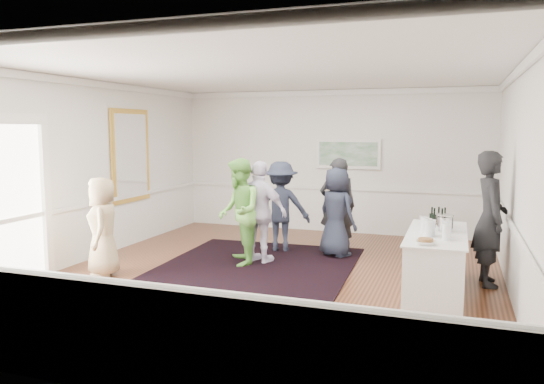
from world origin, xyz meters
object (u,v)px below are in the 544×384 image
(guest_tan, at_px, (103,227))
(bartender, at_px, (490,219))
(guest_dark_a, at_px, (281,207))
(guest_navy, at_px, (336,212))
(ice_bucket, at_px, (444,223))
(guest_dark_b, at_px, (338,206))
(guest_green, at_px, (239,212))
(serving_table, at_px, (436,262))
(nut_bowl, at_px, (426,242))
(guest_lilac, at_px, (260,212))

(guest_tan, bearing_deg, bartender, 72.33)
(guest_dark_a, bearing_deg, guest_navy, 161.85)
(bartender, distance_m, ice_bucket, 0.80)
(guest_dark_a, distance_m, guest_dark_b, 1.09)
(guest_tan, xyz_separation_m, guest_navy, (3.23, 2.49, 0.03))
(guest_tan, height_order, guest_navy, guest_navy)
(guest_green, height_order, guest_dark_a, guest_green)
(serving_table, relative_size, guest_dark_b, 1.18)
(guest_dark_a, distance_m, nut_bowl, 3.79)
(guest_green, relative_size, guest_navy, 1.12)
(guest_lilac, bearing_deg, bartender, -168.36)
(guest_navy, xyz_separation_m, nut_bowl, (1.71, -2.48, 0.08))
(bartender, relative_size, ice_bucket, 7.75)
(nut_bowl, bearing_deg, bartender, 60.66)
(guest_tan, xyz_separation_m, nut_bowl, (4.93, 0.01, 0.11))
(guest_dark_b, bearing_deg, nut_bowl, 105.60)
(guest_dark_b, relative_size, ice_bucket, 6.95)
(guest_dark_b, xyz_separation_m, ice_bucket, (1.92, -1.64, 0.07))
(guest_tan, bearing_deg, nut_bowl, 57.93)
(guest_tan, relative_size, ice_bucket, 6.08)
(serving_table, xyz_separation_m, guest_green, (-3.27, 0.50, 0.48))
(bartender, relative_size, nut_bowl, 7.77)
(guest_green, bearing_deg, serving_table, 54.63)
(serving_table, height_order, bartender, bartender)
(bartender, height_order, nut_bowl, bartender)
(bartender, relative_size, guest_tan, 1.28)
(ice_bucket, bearing_deg, serving_table, -121.38)
(guest_dark_a, xyz_separation_m, guest_dark_b, (1.08, 0.08, 0.04))
(nut_bowl, bearing_deg, serving_table, 82.71)
(guest_navy, bearing_deg, serving_table, 168.63)
(guest_dark_a, bearing_deg, bartender, 149.26)
(nut_bowl, bearing_deg, guest_navy, 124.56)
(guest_navy, bearing_deg, guest_dark_a, 26.89)
(bartender, height_order, guest_lilac, bartender)
(guest_lilac, relative_size, guest_navy, 1.09)
(guest_dark_b, bearing_deg, guest_tan, 21.88)
(serving_table, bearing_deg, guest_tan, -170.34)
(guest_green, bearing_deg, guest_navy, 101.41)
(bartender, bearing_deg, ice_bucket, 118.88)
(guest_lilac, height_order, guest_dark_a, guest_lilac)
(guest_dark_a, distance_m, ice_bucket, 3.39)
(serving_table, relative_size, guest_tan, 1.35)
(guest_green, distance_m, guest_lilac, 0.38)
(guest_dark_a, bearing_deg, guest_tan, 35.92)
(guest_dark_a, bearing_deg, serving_table, 135.23)
(guest_green, relative_size, ice_bucket, 7.07)
(guest_dark_a, height_order, guest_navy, guest_dark_a)
(serving_table, xyz_separation_m, guest_dark_a, (-2.91, 1.71, 0.43))
(bartender, height_order, guest_dark_a, bartender)
(guest_lilac, relative_size, nut_bowl, 6.88)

